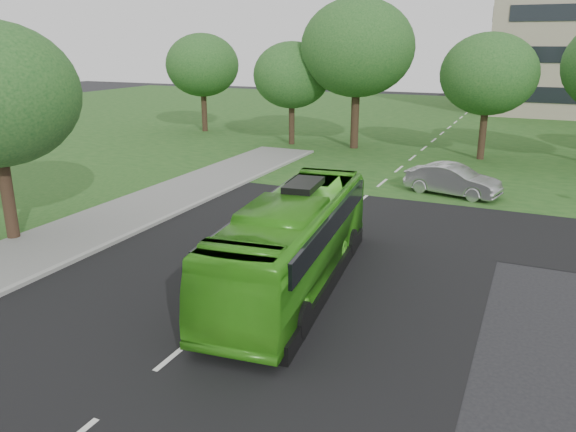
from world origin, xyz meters
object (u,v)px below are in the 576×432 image
object	(u,v)px
tree_park_f	(202,65)
bus	(294,241)
tree_park_c	(489,74)
sedan	(453,180)
tree_park_b	(357,48)
tree_park_a	(292,75)

from	to	relation	value
tree_park_f	bus	xyz separation A→B (m)	(20.79, -27.50, -4.26)
tree_park_c	bus	size ratio (longest dim) A/B	0.77
tree_park_c	sedan	world-z (taller)	tree_park_c
sedan	tree_park_f	bearing A→B (deg)	73.54
tree_park_b	sedan	bearing A→B (deg)	-51.06
tree_park_a	tree_park_f	bearing A→B (deg)	163.07
tree_park_a	tree_park_c	distance (m)	14.23
tree_park_b	sedan	xyz separation A→B (m)	(8.89, -11.00, -6.49)
bus	tree_park_a	bearing A→B (deg)	107.73
tree_park_a	tree_park_c	size ratio (longest dim) A/B	0.93
tree_park_f	bus	size ratio (longest dim) A/B	0.78
tree_park_a	sedan	xyz separation A→B (m)	(13.90, -10.63, -4.48)
tree_park_b	tree_park_c	xyz separation A→B (m)	(9.22, -0.52, -1.62)
tree_park_b	tree_park_c	distance (m)	9.37
tree_park_b	tree_park_f	xyz separation A→B (m)	(-14.90, 2.64, -1.52)
tree_park_f	sedan	world-z (taller)	tree_park_f
tree_park_a	tree_park_b	world-z (taller)	tree_park_b
tree_park_a	tree_park_b	bearing A→B (deg)	4.25
tree_park_a	tree_park_f	distance (m)	10.35
tree_park_f	sedan	xyz separation A→B (m)	(23.79, -13.64, -4.97)
tree_park_b	bus	xyz separation A→B (m)	(5.89, -24.86, -5.78)
tree_park_b	sedan	distance (m)	15.57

